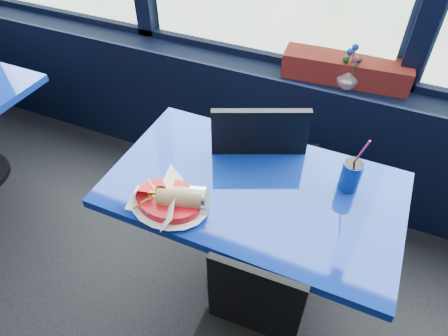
# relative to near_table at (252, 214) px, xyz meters

# --- Properties ---
(window_sill) EXTENTS (5.00, 0.26, 0.80)m
(window_sill) POSITION_rel_near_table_xyz_m (-0.30, 0.87, -0.17)
(window_sill) COLOR black
(window_sill) RESTS_ON ground
(near_table) EXTENTS (1.20, 0.70, 0.75)m
(near_table) POSITION_rel_near_table_xyz_m (0.00, 0.00, 0.00)
(near_table) COLOR black
(near_table) RESTS_ON ground
(chair_near_back) EXTENTS (0.58, 0.58, 0.98)m
(chair_near_back) POSITION_rel_near_table_xyz_m (-0.01, 0.32, -0.01)
(chair_near_back) COLOR black
(chair_near_back) RESTS_ON ground
(planter_box) EXTENTS (0.67, 0.22, 0.13)m
(planter_box) POSITION_rel_near_table_xyz_m (0.17, 0.89, 0.30)
(planter_box) COLOR maroon
(planter_box) RESTS_ON window_sill
(flower_vase) EXTENTS (0.11, 0.12, 0.24)m
(flower_vase) POSITION_rel_near_table_xyz_m (0.20, 0.82, 0.30)
(flower_vase) COLOR silver
(flower_vase) RESTS_ON window_sill
(food_basket) EXTENTS (0.30, 0.30, 0.10)m
(food_basket) POSITION_rel_near_table_xyz_m (-0.26, -0.23, 0.22)
(food_basket) COLOR red
(food_basket) RESTS_ON near_table
(ketchup_bottle) EXTENTS (0.06, 0.06, 0.22)m
(ketchup_bottle) POSITION_rel_near_table_xyz_m (0.01, 0.27, 0.28)
(ketchup_bottle) COLOR red
(ketchup_bottle) RESTS_ON near_table
(soda_cup) EXTENTS (0.08, 0.08, 0.28)m
(soda_cup) POSITION_rel_near_table_xyz_m (0.35, 0.15, 0.25)
(soda_cup) COLOR navy
(soda_cup) RESTS_ON near_table
(napkin) EXTENTS (0.15, 0.15, 0.00)m
(napkin) POSITION_rel_near_table_xyz_m (-0.36, -0.25, 0.18)
(napkin) COLOR white
(napkin) RESTS_ON near_table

